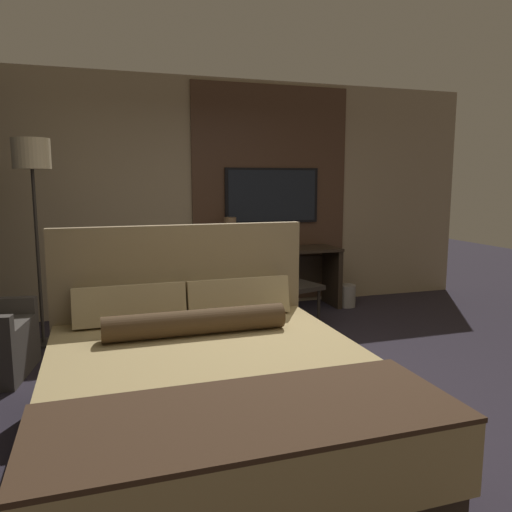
% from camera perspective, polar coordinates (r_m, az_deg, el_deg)
% --- Properties ---
extents(ground_plane, '(16.00, 16.00, 0.00)m').
position_cam_1_polar(ground_plane, '(3.96, 2.30, -15.00)').
color(ground_plane, '#28232D').
extents(wall_back_tv_panel, '(7.20, 0.09, 2.80)m').
position_cam_1_polar(wall_back_tv_panel, '(6.16, -5.09, 6.84)').
color(wall_back_tv_panel, tan).
rests_on(wall_back_tv_panel, ground_plane).
extents(bed, '(1.92, 2.20, 1.26)m').
position_cam_1_polar(bed, '(3.10, -5.18, -15.27)').
color(bed, '#33281E').
rests_on(bed, ground_plane).
extents(desk, '(1.52, 0.53, 0.76)m').
position_cam_1_polar(desk, '(6.19, 2.50, -1.48)').
color(desk, '#2D2319').
rests_on(desk, ground_plane).
extents(tv, '(1.22, 0.04, 0.69)m').
position_cam_1_polar(tv, '(6.30, 1.87, 6.91)').
color(tv, black).
extents(desk_chair, '(0.66, 0.65, 0.89)m').
position_cam_1_polar(desk_chair, '(5.52, 3.48, -2.44)').
color(desk_chair, '#28231E').
rests_on(desk_chair, ground_plane).
extents(floor_lamp, '(0.34, 0.34, 1.97)m').
position_cam_1_polar(floor_lamp, '(5.12, -24.19, 8.79)').
color(floor_lamp, '#282623').
rests_on(floor_lamp, ground_plane).
extents(vase_tall, '(0.15, 0.15, 0.40)m').
position_cam_1_polar(vase_tall, '(5.91, -2.97, 2.50)').
color(vase_tall, '#846647').
rests_on(vase_tall, desk).
extents(waste_bin, '(0.22, 0.22, 0.28)m').
position_cam_1_polar(waste_bin, '(6.45, 10.34, -4.48)').
color(waste_bin, gray).
rests_on(waste_bin, ground_plane).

